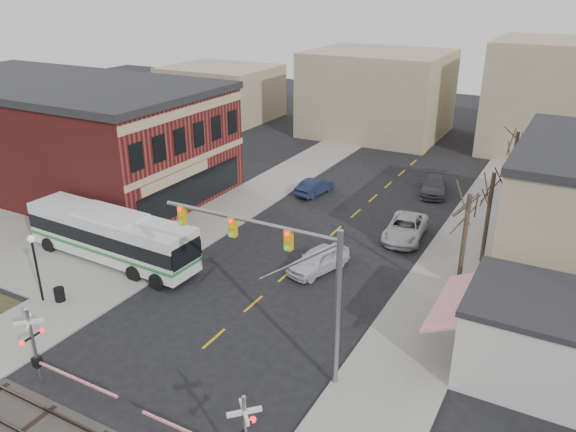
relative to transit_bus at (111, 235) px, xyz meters
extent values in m
plane|color=black|center=(11.33, -6.22, -1.90)|extent=(160.00, 160.00, 0.00)
cube|color=gray|center=(1.83, 13.78, -1.84)|extent=(5.00, 60.00, 0.12)
cube|color=gray|center=(20.83, 13.78, -1.84)|extent=(5.00, 60.00, 0.12)
cube|color=maroon|center=(-15.67, 9.78, 2.60)|extent=(30.00, 15.00, 9.00)
cube|color=#262628|center=(-15.67, 9.78, 7.40)|extent=(30.40, 15.40, 0.60)
cube|color=tan|center=(-0.62, 9.78, 2.40)|extent=(0.10, 15.00, 0.50)
cube|color=tan|center=(-0.62, 9.78, 6.50)|extent=(0.10, 15.00, 0.70)
cube|color=black|center=(-0.62, 9.78, -0.10)|extent=(0.08, 13.00, 2.60)
cube|color=beige|center=(27.33, 0.78, 0.10)|extent=(8.00, 6.00, 4.00)
cube|color=#262628|center=(27.33, 0.78, 2.25)|extent=(8.20, 6.20, 0.30)
cube|color=#B81733|center=(22.53, 0.78, 1.10)|extent=(1.68, 6.00, 0.87)
cylinder|color=#382B21|center=(21.83, 5.78, 1.59)|extent=(0.28, 0.28, 6.75)
cylinder|color=#382B21|center=(22.13, 11.78, 1.37)|extent=(0.28, 0.28, 6.30)
cylinder|color=#382B21|center=(22.33, 19.78, 1.82)|extent=(0.28, 0.28, 7.20)
cube|color=silver|center=(0.00, 0.00, 0.01)|extent=(13.19, 3.30, 2.93)
cube|color=black|center=(0.00, 0.00, 0.23)|extent=(13.23, 3.35, 0.98)
cube|color=#2A803B|center=(0.00, 0.00, -0.65)|extent=(13.23, 3.35, 0.22)
cylinder|color=black|center=(0.00, 0.00, -1.36)|extent=(1.19, 2.88, 1.09)
cylinder|color=gray|center=(18.49, -4.41, 2.10)|extent=(0.28, 0.28, 8.00)
cylinder|color=gray|center=(13.82, -4.41, 5.60)|extent=(9.35, 0.20, 0.20)
cube|color=gold|center=(15.99, -4.41, 5.10)|extent=(0.35, 0.30, 1.00)
cube|color=gold|center=(12.99, -4.41, 5.10)|extent=(0.35, 0.30, 1.00)
cube|color=gold|center=(9.99, -4.41, 5.10)|extent=(0.35, 0.30, 1.00)
cylinder|color=gray|center=(6.05, -10.98, 0.10)|extent=(0.16, 0.16, 4.00)
cube|color=silver|center=(6.05, -10.98, 1.40)|extent=(1.00, 1.00, 0.18)
cube|color=silver|center=(6.05, -10.98, 1.40)|extent=(1.00, 1.00, 0.18)
sphere|color=#FF0C0C|center=(6.05, -11.53, 0.60)|extent=(0.26, 0.26, 0.26)
sphere|color=#FF0C0C|center=(6.05, -10.43, 0.60)|extent=(0.26, 0.26, 0.26)
cube|color=black|center=(6.05, -10.98, -0.80)|extent=(0.35, 0.35, 0.50)
cube|color=#FF0C0C|center=(8.65, -10.98, -0.80)|extent=(5.00, 0.10, 0.10)
cube|color=silver|center=(17.83, -11.14, 1.40)|extent=(1.00, 1.00, 0.18)
cube|color=silver|center=(17.83, -11.14, 1.40)|extent=(1.00, 1.00, 0.18)
sphere|color=#FF0C0C|center=(17.83, -10.59, 0.60)|extent=(0.26, 0.26, 0.26)
cylinder|color=black|center=(0.18, -6.02, 0.16)|extent=(0.14, 0.14, 3.88)
sphere|color=silver|center=(0.18, -6.02, 2.25)|extent=(0.44, 0.44, 0.44)
cylinder|color=black|center=(1.14, -5.55, -1.36)|extent=(0.60, 0.60, 0.84)
imported|color=silver|center=(12.89, 5.38, -1.10)|extent=(3.25, 5.07, 1.61)
imported|color=#161E39|center=(6.33, 18.27, -1.19)|extent=(2.18, 4.51, 1.43)
imported|color=silver|center=(16.33, 13.07, -1.11)|extent=(3.18, 5.91, 1.58)
imported|color=#48484E|center=(15.63, 23.61, -1.14)|extent=(3.20, 5.62, 1.53)
imported|color=#564A45|center=(3.31, -1.13, -0.87)|extent=(0.58, 0.75, 1.83)
imported|color=#303654|center=(1.73, 1.35, -1.01)|extent=(0.87, 0.94, 1.54)
camera|label=1|loc=(26.86, -24.39, 15.80)|focal=35.00mm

